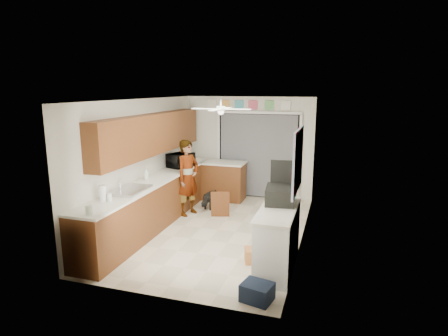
# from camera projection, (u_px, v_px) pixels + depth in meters

# --- Properties ---
(floor) EXTENTS (5.00, 5.00, 0.00)m
(floor) POSITION_uv_depth(u_px,v_px,m) (218.00, 230.00, 7.28)
(floor) COLOR beige
(floor) RESTS_ON ground
(ceiling) EXTENTS (5.00, 5.00, 0.00)m
(ceiling) POSITION_uv_depth(u_px,v_px,m) (218.00, 100.00, 6.76)
(ceiling) COLOR white
(ceiling) RESTS_ON ground
(wall_back) EXTENTS (3.20, 0.00, 3.20)m
(wall_back) POSITION_uv_depth(u_px,v_px,m) (249.00, 147.00, 9.36)
(wall_back) COLOR silver
(wall_back) RESTS_ON ground
(wall_front) EXTENTS (3.20, 0.00, 3.20)m
(wall_front) POSITION_uv_depth(u_px,v_px,m) (156.00, 207.00, 4.68)
(wall_front) COLOR silver
(wall_front) RESTS_ON ground
(wall_left) EXTENTS (0.00, 5.00, 5.00)m
(wall_left) POSITION_uv_depth(u_px,v_px,m) (142.00, 162.00, 7.48)
(wall_left) COLOR silver
(wall_left) RESTS_ON ground
(wall_right) EXTENTS (0.00, 5.00, 5.00)m
(wall_right) POSITION_uv_depth(u_px,v_px,m) (304.00, 173.00, 6.56)
(wall_right) COLOR silver
(wall_right) RESTS_ON ground
(left_base_cabinets) EXTENTS (0.60, 4.80, 0.90)m
(left_base_cabinets) POSITION_uv_depth(u_px,v_px,m) (157.00, 202.00, 7.56)
(left_base_cabinets) COLOR brown
(left_base_cabinets) RESTS_ON floor
(left_countertop) EXTENTS (0.62, 4.80, 0.04)m
(left_countertop) POSITION_uv_depth(u_px,v_px,m) (156.00, 179.00, 7.46)
(left_countertop) COLOR white
(left_countertop) RESTS_ON left_base_cabinets
(upper_cabinets) EXTENTS (0.32, 4.00, 0.80)m
(upper_cabinets) POSITION_uv_depth(u_px,v_px,m) (153.00, 134.00, 7.51)
(upper_cabinets) COLOR brown
(upper_cabinets) RESTS_ON wall_left
(sink_basin) EXTENTS (0.50, 0.76, 0.06)m
(sink_basin) POSITION_uv_depth(u_px,v_px,m) (130.00, 190.00, 6.52)
(sink_basin) COLOR silver
(sink_basin) RESTS_ON left_countertop
(faucet) EXTENTS (0.03, 0.03, 0.22)m
(faucet) POSITION_uv_depth(u_px,v_px,m) (120.00, 184.00, 6.55)
(faucet) COLOR silver
(faucet) RESTS_ON left_countertop
(peninsula_base) EXTENTS (1.00, 0.60, 0.90)m
(peninsula_base) POSITION_uv_depth(u_px,v_px,m) (224.00, 181.00, 9.20)
(peninsula_base) COLOR brown
(peninsula_base) RESTS_ON floor
(peninsula_top) EXTENTS (1.04, 0.64, 0.04)m
(peninsula_top) POSITION_uv_depth(u_px,v_px,m) (224.00, 163.00, 9.10)
(peninsula_top) COLOR white
(peninsula_top) RESTS_ON peninsula_base
(back_opening_recess) EXTENTS (2.00, 0.06, 2.10)m
(back_opening_recess) POSITION_uv_depth(u_px,v_px,m) (258.00, 156.00, 9.30)
(back_opening_recess) COLOR black
(back_opening_recess) RESTS_ON wall_back
(curtain_panel) EXTENTS (1.90, 0.03, 2.05)m
(curtain_panel) POSITION_uv_depth(u_px,v_px,m) (258.00, 156.00, 9.26)
(curtain_panel) COLOR slate
(curtain_panel) RESTS_ON wall_back
(door_trim_left) EXTENTS (0.06, 0.04, 2.10)m
(door_trim_left) POSITION_uv_depth(u_px,v_px,m) (219.00, 154.00, 9.56)
(door_trim_left) COLOR white
(door_trim_left) RESTS_ON wall_back
(door_trim_right) EXTENTS (0.06, 0.04, 2.10)m
(door_trim_right) POSITION_uv_depth(u_px,v_px,m) (299.00, 158.00, 8.98)
(door_trim_right) COLOR white
(door_trim_right) RESTS_ON wall_back
(door_trim_head) EXTENTS (2.10, 0.04, 0.06)m
(door_trim_head) POSITION_uv_depth(u_px,v_px,m) (259.00, 113.00, 9.05)
(door_trim_head) COLOR white
(door_trim_head) RESTS_ON wall_back
(header_frame_0) EXTENTS (0.22, 0.02, 0.22)m
(header_frame_0) POSITION_uv_depth(u_px,v_px,m) (225.00, 105.00, 9.28)
(header_frame_0) COLOR #FAB453
(header_frame_0) RESTS_ON wall_back
(header_frame_1) EXTENTS (0.22, 0.02, 0.22)m
(header_frame_1) POSITION_uv_depth(u_px,v_px,m) (239.00, 105.00, 9.18)
(header_frame_1) COLOR #47ADBE
(header_frame_1) RESTS_ON wall_back
(header_frame_2) EXTENTS (0.22, 0.02, 0.22)m
(header_frame_2) POSITION_uv_depth(u_px,v_px,m) (253.00, 105.00, 9.08)
(header_frame_2) COLOR #D04E69
(header_frame_2) RESTS_ON wall_back
(header_frame_3) EXTENTS (0.22, 0.02, 0.22)m
(header_frame_3) POSITION_uv_depth(u_px,v_px,m) (269.00, 105.00, 8.96)
(header_frame_3) COLOR #61AA61
(header_frame_3) RESTS_ON wall_back
(header_frame_4) EXTENTS (0.22, 0.02, 0.22)m
(header_frame_4) POSITION_uv_depth(u_px,v_px,m) (286.00, 105.00, 8.85)
(header_frame_4) COLOR white
(header_frame_4) RESTS_ON wall_back
(route66_sign) EXTENTS (0.22, 0.02, 0.26)m
(route66_sign) POSITION_uv_depth(u_px,v_px,m) (212.00, 104.00, 9.38)
(route66_sign) COLOR silver
(route66_sign) RESTS_ON wall_back
(right_counter_base) EXTENTS (0.50, 1.40, 0.90)m
(right_counter_base) POSITION_uv_depth(u_px,v_px,m) (278.00, 240.00, 5.68)
(right_counter_base) COLOR white
(right_counter_base) RESTS_ON floor
(right_counter_top) EXTENTS (0.54, 1.44, 0.04)m
(right_counter_top) POSITION_uv_depth(u_px,v_px,m) (278.00, 210.00, 5.58)
(right_counter_top) COLOR white
(right_counter_top) RESTS_ON right_counter_base
(abstract_painting) EXTENTS (0.03, 1.15, 0.95)m
(abstract_painting) POSITION_uv_depth(u_px,v_px,m) (298.00, 161.00, 5.55)
(abstract_painting) COLOR #FF5D84
(abstract_painting) RESTS_ON wall_right
(ceiling_fan) EXTENTS (1.14, 1.14, 0.24)m
(ceiling_fan) POSITION_uv_depth(u_px,v_px,m) (221.00, 109.00, 6.98)
(ceiling_fan) COLOR white
(ceiling_fan) RESTS_ON ceiling
(microwave) EXTENTS (0.57, 0.68, 0.32)m
(microwave) POSITION_uv_depth(u_px,v_px,m) (181.00, 160.00, 8.49)
(microwave) COLOR black
(microwave) RESTS_ON left_countertop
(soap_bottle) EXTENTS (0.10, 0.10, 0.26)m
(soap_bottle) POSITION_uv_depth(u_px,v_px,m) (146.00, 173.00, 7.32)
(soap_bottle) COLOR silver
(soap_bottle) RESTS_ON left_countertop
(jar_a) EXTENTS (0.10, 0.10, 0.14)m
(jar_a) POSITION_uv_depth(u_px,v_px,m) (89.00, 210.00, 5.31)
(jar_a) COLOR silver
(jar_a) RESTS_ON left_countertop
(jar_b) EXTENTS (0.11, 0.11, 0.13)m
(jar_b) POSITION_uv_depth(u_px,v_px,m) (109.00, 197.00, 5.94)
(jar_b) COLOR silver
(jar_b) RESTS_ON left_countertop
(paper_towel_roll) EXTENTS (0.13, 0.13, 0.25)m
(paper_towel_roll) POSITION_uv_depth(u_px,v_px,m) (103.00, 193.00, 5.94)
(paper_towel_roll) COLOR white
(paper_towel_roll) RESTS_ON left_countertop
(suitcase) EXTENTS (0.51, 0.64, 0.25)m
(suitcase) POSITION_uv_depth(u_px,v_px,m) (280.00, 195.00, 5.85)
(suitcase) COLOR black
(suitcase) RESTS_ON right_counter_top
(suitcase_rim) EXTENTS (0.50, 0.63, 0.02)m
(suitcase_rim) POSITION_uv_depth(u_px,v_px,m) (280.00, 202.00, 5.87)
(suitcase_rim) COLOR yellow
(suitcase_rim) RESTS_ON suitcase
(suitcase_lid) EXTENTS (0.42, 0.08, 0.50)m
(suitcase_lid) POSITION_uv_depth(u_px,v_px,m) (284.00, 175.00, 6.07)
(suitcase_lid) COLOR black
(suitcase_lid) RESTS_ON suitcase
(cardboard_box) EXTENTS (0.42, 0.36, 0.22)m
(cardboard_box) POSITION_uv_depth(u_px,v_px,m) (256.00, 255.00, 5.93)
(cardboard_box) COLOR #B66839
(cardboard_box) RESTS_ON floor
(navy_crate) EXTENTS (0.45, 0.40, 0.23)m
(navy_crate) POSITION_uv_depth(u_px,v_px,m) (257.00, 292.00, 4.84)
(navy_crate) COLOR #141F34
(navy_crate) RESTS_ON floor
(cabinet_door_panel) EXTENTS (0.42, 0.25, 0.58)m
(cabinet_door_panel) POSITION_uv_depth(u_px,v_px,m) (220.00, 204.00, 7.92)
(cabinet_door_panel) COLOR brown
(cabinet_door_panel) RESTS_ON floor
(man) EXTENTS (0.58, 0.70, 1.64)m
(man) POSITION_uv_depth(u_px,v_px,m) (188.00, 178.00, 8.02)
(man) COLOR white
(man) RESTS_ON floor
(dog) EXTENTS (0.30, 0.55, 0.41)m
(dog) POSITION_uv_depth(u_px,v_px,m) (211.00, 200.00, 8.55)
(dog) COLOR black
(dog) RESTS_ON floor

